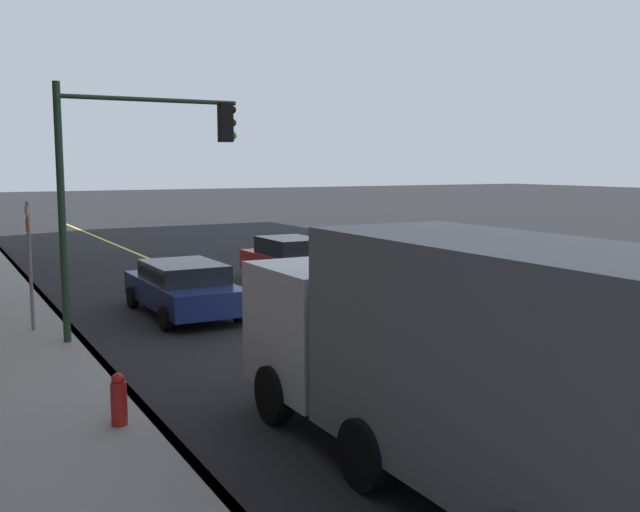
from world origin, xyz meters
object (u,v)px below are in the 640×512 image
(car_navy, at_px, (183,287))
(traffic_light_mast, at_px, (133,167))
(street_sign_post, at_px, (30,258))
(truck_gray, at_px, (460,355))
(pedestrian_with_backpack, at_px, (303,308))
(fire_hydrant, at_px, (119,404))
(car_red, at_px, (290,260))

(car_navy, height_order, traffic_light_mast, traffic_light_mast)
(car_navy, height_order, street_sign_post, street_sign_post)
(car_navy, bearing_deg, truck_gray, 178.76)
(pedestrian_with_backpack, relative_size, fire_hydrant, 1.78)
(car_navy, height_order, pedestrian_with_backpack, pedestrian_with_backpack)
(traffic_light_mast, relative_size, street_sign_post, 1.82)
(truck_gray, height_order, traffic_light_mast, traffic_light_mast)
(traffic_light_mast, bearing_deg, truck_gray, -170.71)
(street_sign_post, bearing_deg, car_navy, -80.45)
(fire_hydrant, bearing_deg, traffic_light_mast, -17.20)
(street_sign_post, bearing_deg, fire_hydrant, -177.58)
(street_sign_post, bearing_deg, truck_gray, -161.87)
(car_red, relative_size, street_sign_post, 1.45)
(truck_gray, bearing_deg, fire_hydrant, 41.23)
(car_red, xyz_separation_m, truck_gray, (-14.80, 5.00, 0.88))
(street_sign_post, relative_size, fire_hydrant, 3.33)
(car_red, height_order, truck_gray, truck_gray)
(car_navy, relative_size, pedestrian_with_backpack, 2.86)
(pedestrian_with_backpack, distance_m, traffic_light_mast, 4.92)
(truck_gray, bearing_deg, street_sign_post, 18.13)
(car_red, distance_m, street_sign_post, 9.47)
(car_navy, bearing_deg, pedestrian_with_backpack, -168.88)
(car_red, height_order, car_navy, car_red)
(car_red, relative_size, traffic_light_mast, 0.80)
(traffic_light_mast, distance_m, street_sign_post, 3.31)
(car_navy, xyz_separation_m, fire_hydrant, (-7.84, 3.53, -0.28))
(car_red, relative_size, car_navy, 0.95)
(car_red, distance_m, pedestrian_with_backpack, 9.07)
(car_red, distance_m, car_navy, 5.74)
(car_red, bearing_deg, street_sign_post, 114.25)
(pedestrian_with_backpack, bearing_deg, fire_hydrant, 121.98)
(fire_hydrant, bearing_deg, car_navy, -24.20)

